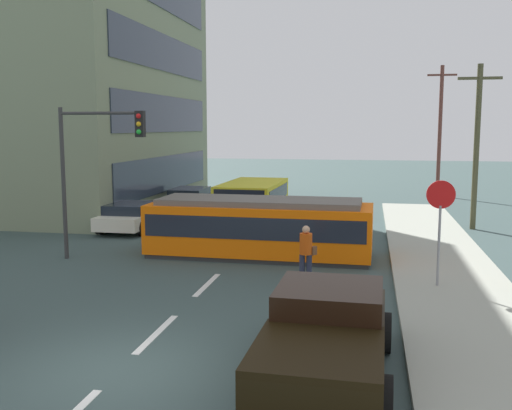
{
  "coord_description": "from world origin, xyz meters",
  "views": [
    {
      "loc": [
        4.43,
        -9.49,
        4.45
      ],
      "look_at": [
        0.9,
        8.65,
        1.96
      ],
      "focal_mm": 40.91,
      "sensor_mm": 36.0,
      "label": 1
    }
  ],
  "objects_px": {
    "parked_sedan_mid": "(132,216)",
    "pickup_truck_parked": "(326,335)",
    "city_bus": "(253,199)",
    "utility_pole_mid": "(477,144)",
    "streetcar_tram": "(259,227)",
    "pedestrian_crossing": "(306,251)",
    "stop_sign": "(440,211)",
    "traffic_light_mast": "(95,154)",
    "utility_pole_far": "(440,129)",
    "parked_sedan_far": "(190,198)"
  },
  "relations": [
    {
      "from": "stop_sign",
      "to": "traffic_light_mast",
      "type": "distance_m",
      "value": 10.98
    },
    {
      "from": "city_bus",
      "to": "pickup_truck_parked",
      "type": "height_order",
      "value": "city_bus"
    },
    {
      "from": "pedestrian_crossing",
      "to": "streetcar_tram",
      "type": "bearing_deg",
      "value": 121.34
    },
    {
      "from": "stop_sign",
      "to": "utility_pole_far",
      "type": "height_order",
      "value": "utility_pole_far"
    },
    {
      "from": "parked_sedan_mid",
      "to": "utility_pole_far",
      "type": "distance_m",
      "value": 21.55
    },
    {
      "from": "city_bus",
      "to": "utility_pole_mid",
      "type": "xyz_separation_m",
      "value": [
        9.89,
        -0.37,
        2.66
      ]
    },
    {
      "from": "city_bus",
      "to": "pickup_truck_parked",
      "type": "xyz_separation_m",
      "value": [
        4.72,
        -16.9,
        -0.26
      ]
    },
    {
      "from": "streetcar_tram",
      "to": "utility_pole_mid",
      "type": "height_order",
      "value": "utility_pole_mid"
    },
    {
      "from": "pickup_truck_parked",
      "to": "traffic_light_mast",
      "type": "bearing_deg",
      "value": 136.19
    },
    {
      "from": "parked_sedan_mid",
      "to": "pickup_truck_parked",
      "type": "bearing_deg",
      "value": -55.15
    },
    {
      "from": "parked_sedan_mid",
      "to": "stop_sign",
      "type": "distance_m",
      "value": 14.02
    },
    {
      "from": "utility_pole_mid",
      "to": "pickup_truck_parked",
      "type": "bearing_deg",
      "value": -107.36
    },
    {
      "from": "pickup_truck_parked",
      "to": "stop_sign",
      "type": "xyz_separation_m",
      "value": [
        2.57,
        6.22,
        1.4
      ]
    },
    {
      "from": "pedestrian_crossing",
      "to": "stop_sign",
      "type": "relative_size",
      "value": 0.58
    },
    {
      "from": "streetcar_tram",
      "to": "utility_pole_far",
      "type": "relative_size",
      "value": 0.93
    },
    {
      "from": "streetcar_tram",
      "to": "city_bus",
      "type": "xyz_separation_m",
      "value": [
        -1.73,
        7.43,
        0.02
      ]
    },
    {
      "from": "traffic_light_mast",
      "to": "streetcar_tram",
      "type": "bearing_deg",
      "value": 17.08
    },
    {
      "from": "pedestrian_crossing",
      "to": "city_bus",
      "type": "bearing_deg",
      "value": 109.11
    },
    {
      "from": "parked_sedan_mid",
      "to": "pedestrian_crossing",
      "type": "bearing_deg",
      "value": -40.78
    },
    {
      "from": "pedestrian_crossing",
      "to": "traffic_light_mast",
      "type": "distance_m",
      "value": 7.79
    },
    {
      "from": "streetcar_tram",
      "to": "pedestrian_crossing",
      "type": "relative_size",
      "value": 4.59
    },
    {
      "from": "streetcar_tram",
      "to": "city_bus",
      "type": "height_order",
      "value": "streetcar_tram"
    },
    {
      "from": "parked_sedan_mid",
      "to": "streetcar_tram",
      "type": "bearing_deg",
      "value": -31.93
    },
    {
      "from": "streetcar_tram",
      "to": "city_bus",
      "type": "distance_m",
      "value": 7.63
    },
    {
      "from": "parked_sedan_far",
      "to": "stop_sign",
      "type": "xyz_separation_m",
      "value": [
        11.3,
        -13.63,
        1.57
      ]
    },
    {
      "from": "stop_sign",
      "to": "utility_pole_far",
      "type": "distance_m",
      "value": 23.06
    },
    {
      "from": "city_bus",
      "to": "utility_pole_mid",
      "type": "bearing_deg",
      "value": -2.14
    },
    {
      "from": "traffic_light_mast",
      "to": "stop_sign",
      "type": "bearing_deg",
      "value": -8.69
    },
    {
      "from": "parked_sedan_far",
      "to": "parked_sedan_mid",
      "type": "bearing_deg",
      "value": -95.5
    },
    {
      "from": "pedestrian_crossing",
      "to": "parked_sedan_mid",
      "type": "xyz_separation_m",
      "value": [
        -8.31,
        7.17,
        -0.32
      ]
    },
    {
      "from": "city_bus",
      "to": "parked_sedan_mid",
      "type": "distance_m",
      "value": 5.8
    },
    {
      "from": "city_bus",
      "to": "pedestrian_crossing",
      "type": "bearing_deg",
      "value": -70.89
    },
    {
      "from": "pedestrian_crossing",
      "to": "parked_sedan_far",
      "type": "xyz_separation_m",
      "value": [
        -7.7,
        13.59,
        -0.32
      ]
    },
    {
      "from": "stop_sign",
      "to": "pickup_truck_parked",
      "type": "bearing_deg",
      "value": -112.48
    },
    {
      "from": "pickup_truck_parked",
      "to": "traffic_light_mast",
      "type": "relative_size",
      "value": 0.99
    },
    {
      "from": "pickup_truck_parked",
      "to": "pedestrian_crossing",
      "type": "bearing_deg",
      "value": 99.41
    },
    {
      "from": "parked_sedan_far",
      "to": "utility_pole_far",
      "type": "height_order",
      "value": "utility_pole_far"
    },
    {
      "from": "streetcar_tram",
      "to": "pedestrian_crossing",
      "type": "height_order",
      "value": "streetcar_tram"
    },
    {
      "from": "pickup_truck_parked",
      "to": "parked_sedan_mid",
      "type": "distance_m",
      "value": 16.36
    },
    {
      "from": "pickup_truck_parked",
      "to": "utility_pole_mid",
      "type": "xyz_separation_m",
      "value": [
        5.17,
        16.53,
        2.92
      ]
    },
    {
      "from": "parked_sedan_far",
      "to": "stop_sign",
      "type": "relative_size",
      "value": 1.59
    },
    {
      "from": "traffic_light_mast",
      "to": "utility_pole_far",
      "type": "bearing_deg",
      "value": 58.04
    },
    {
      "from": "parked_sedan_mid",
      "to": "stop_sign",
      "type": "bearing_deg",
      "value": -31.15
    },
    {
      "from": "stop_sign",
      "to": "parked_sedan_mid",
      "type": "bearing_deg",
      "value": 148.85
    },
    {
      "from": "city_bus",
      "to": "utility_pole_mid",
      "type": "height_order",
      "value": "utility_pole_mid"
    },
    {
      "from": "stop_sign",
      "to": "utility_pole_far",
      "type": "relative_size",
      "value": 0.35
    },
    {
      "from": "city_bus",
      "to": "utility_pole_far",
      "type": "distance_m",
      "value": 15.92
    },
    {
      "from": "city_bus",
      "to": "parked_sedan_mid",
      "type": "height_order",
      "value": "city_bus"
    },
    {
      "from": "city_bus",
      "to": "traffic_light_mast",
      "type": "relative_size",
      "value": 1.06
    },
    {
      "from": "city_bus",
      "to": "traffic_light_mast",
      "type": "bearing_deg",
      "value": -111.03
    }
  ]
}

